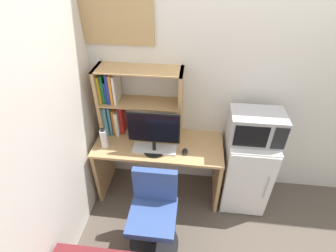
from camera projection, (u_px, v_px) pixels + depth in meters
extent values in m
cube|color=silver|center=(297.00, 86.00, 2.42)|extent=(6.40, 0.04, 2.60)
cube|color=tan|center=(159.00, 144.00, 2.65)|extent=(1.32, 0.56, 0.03)
cube|color=tan|center=(104.00, 164.00, 2.92)|extent=(0.04, 0.50, 0.69)
cube|color=tan|center=(217.00, 174.00, 2.80)|extent=(0.04, 0.50, 0.69)
cube|color=tan|center=(102.00, 102.00, 2.59)|extent=(0.03, 0.27, 0.75)
cube|color=tan|center=(181.00, 106.00, 2.52)|extent=(0.03, 0.27, 0.75)
cube|color=tan|center=(138.00, 69.00, 2.34)|extent=(0.83, 0.27, 0.01)
cube|color=tan|center=(141.00, 103.00, 2.55)|extent=(0.77, 0.27, 0.01)
cube|color=teal|center=(108.00, 117.00, 2.72)|extent=(0.04, 0.22, 0.35)
cube|color=teal|center=(112.00, 118.00, 2.73)|extent=(0.02, 0.19, 0.33)
cube|color=orange|center=(116.00, 119.00, 2.74)|extent=(0.03, 0.17, 0.29)
cube|color=silver|center=(119.00, 120.00, 2.73)|extent=(0.04, 0.21, 0.28)
cube|color=#B21E1E|center=(123.00, 117.00, 2.72)|extent=(0.03, 0.15, 0.34)
cube|color=gold|center=(103.00, 87.00, 2.51)|extent=(0.02, 0.22, 0.28)
cube|color=#197233|center=(105.00, 86.00, 2.51)|extent=(0.02, 0.20, 0.29)
cube|color=navy|center=(108.00, 89.00, 2.52)|extent=(0.02, 0.21, 0.22)
cube|color=navy|center=(111.00, 86.00, 2.49)|extent=(0.03, 0.22, 0.31)
cube|color=orange|center=(114.00, 86.00, 2.49)|extent=(0.03, 0.23, 0.30)
cube|color=silver|center=(117.00, 87.00, 2.49)|extent=(0.02, 0.23, 0.29)
cylinder|color=black|center=(154.00, 150.00, 2.54)|extent=(0.22, 0.22, 0.02)
cylinder|color=black|center=(154.00, 145.00, 2.50)|extent=(0.04, 0.04, 0.12)
cube|color=black|center=(153.00, 128.00, 2.39)|extent=(0.50, 0.01, 0.32)
cube|color=black|center=(153.00, 128.00, 2.38)|extent=(0.47, 0.02, 0.30)
cube|color=silver|center=(155.00, 149.00, 2.56)|extent=(0.44, 0.15, 0.02)
ellipsoid|color=black|center=(185.00, 152.00, 2.52)|extent=(0.06, 0.10, 0.03)
cylinder|color=silver|center=(104.00, 139.00, 2.55)|extent=(0.07, 0.07, 0.20)
cylinder|color=black|center=(102.00, 130.00, 2.48)|extent=(0.04, 0.04, 0.02)
cube|color=white|center=(245.00, 170.00, 2.73)|extent=(0.47, 0.47, 0.87)
cube|color=white|center=(248.00, 188.00, 2.53)|extent=(0.45, 0.01, 0.83)
cylinder|color=#B2B2B7|center=(266.00, 187.00, 2.48)|extent=(0.01, 0.01, 0.30)
cube|color=#ADADB2|center=(256.00, 126.00, 2.38)|extent=(0.49, 0.32, 0.29)
cube|color=black|center=(251.00, 137.00, 2.26)|extent=(0.30, 0.01, 0.22)
cube|color=black|center=(280.00, 139.00, 2.23)|extent=(0.12, 0.01, 0.23)
cylinder|color=black|center=(154.00, 243.00, 2.50)|extent=(0.48, 0.48, 0.04)
cylinder|color=black|center=(153.00, 231.00, 2.38)|extent=(0.04, 0.04, 0.41)
cube|color=#334C8C|center=(152.00, 217.00, 2.25)|extent=(0.42, 0.42, 0.07)
cube|color=#334C8C|center=(155.00, 184.00, 2.28)|extent=(0.39, 0.06, 0.35)
cube|color=tan|center=(109.00, 21.00, 2.23)|extent=(0.80, 0.02, 0.40)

